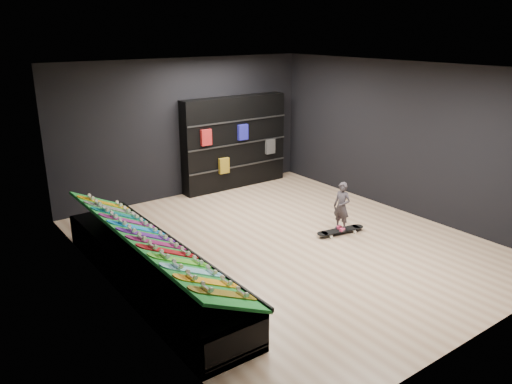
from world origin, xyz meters
TOP-DOWN VIEW (x-y plane):
  - floor at (0.00, 0.00)m, footprint 6.00×7.00m
  - ceiling at (0.00, 0.00)m, footprint 6.00×7.00m
  - wall_back at (0.00, 3.50)m, footprint 6.00×0.02m
  - wall_front at (0.00, -3.50)m, footprint 6.00×0.02m
  - wall_left at (-3.00, 0.00)m, footprint 0.02×7.00m
  - wall_right at (3.00, 0.00)m, footprint 0.02×7.00m
  - display_rack at (-2.55, 0.00)m, footprint 0.90×4.50m
  - turf_ramp at (-2.50, 0.00)m, footprint 0.92×4.50m
  - back_shelving at (1.16, 3.32)m, footprint 2.65×0.31m
  - floor_skateboard at (1.08, -0.25)m, footprint 1.00×0.38m
  - child at (1.08, -0.25)m, footprint 0.18×0.23m
  - display_board_0 at (-2.49, -1.90)m, footprint 0.93×0.22m
  - display_board_1 at (-2.49, -1.55)m, footprint 0.93×0.22m
  - display_board_2 at (-2.49, -1.21)m, footprint 0.93×0.22m
  - display_board_3 at (-2.49, -0.86)m, footprint 0.93×0.22m
  - display_board_4 at (-2.49, -0.52)m, footprint 0.93×0.22m
  - display_board_5 at (-2.49, -0.17)m, footprint 0.93×0.22m
  - display_board_6 at (-2.49, 0.17)m, footprint 0.93×0.22m
  - display_board_7 at (-2.49, 0.52)m, footprint 0.93×0.22m
  - display_board_8 at (-2.49, 0.86)m, footprint 0.93×0.22m
  - display_board_9 at (-2.49, 1.21)m, footprint 0.93×0.22m
  - display_board_10 at (-2.49, 1.55)m, footprint 0.93×0.22m
  - display_board_11 at (-2.49, 1.90)m, footprint 0.93×0.22m

SIDE VIEW (x-z plane):
  - floor at x=0.00m, z-range -0.01..0.01m
  - floor_skateboard at x=1.08m, z-range 0.00..0.09m
  - display_rack at x=-2.55m, z-range 0.00..0.50m
  - child at x=1.08m, z-range 0.09..0.63m
  - turf_ramp at x=-2.50m, z-range 0.48..0.94m
  - display_board_0 at x=-2.49m, z-range 0.49..0.99m
  - display_board_1 at x=-2.49m, z-range 0.49..0.99m
  - display_board_2 at x=-2.49m, z-range 0.49..0.99m
  - display_board_3 at x=-2.49m, z-range 0.49..0.99m
  - display_board_4 at x=-2.49m, z-range 0.49..0.99m
  - display_board_5 at x=-2.49m, z-range 0.49..0.99m
  - display_board_6 at x=-2.49m, z-range 0.49..0.99m
  - display_board_7 at x=-2.49m, z-range 0.49..0.99m
  - display_board_8 at x=-2.49m, z-range 0.49..0.99m
  - display_board_9 at x=-2.49m, z-range 0.49..0.99m
  - display_board_10 at x=-2.49m, z-range 0.49..0.99m
  - display_board_11 at x=-2.49m, z-range 0.49..0.99m
  - back_shelving at x=1.16m, z-range 0.00..2.12m
  - wall_back at x=0.00m, z-range 0.00..3.00m
  - wall_front at x=0.00m, z-range 0.00..3.00m
  - wall_left at x=-3.00m, z-range 0.00..3.00m
  - wall_right at x=3.00m, z-range 0.00..3.00m
  - ceiling at x=0.00m, z-range 3.00..3.00m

